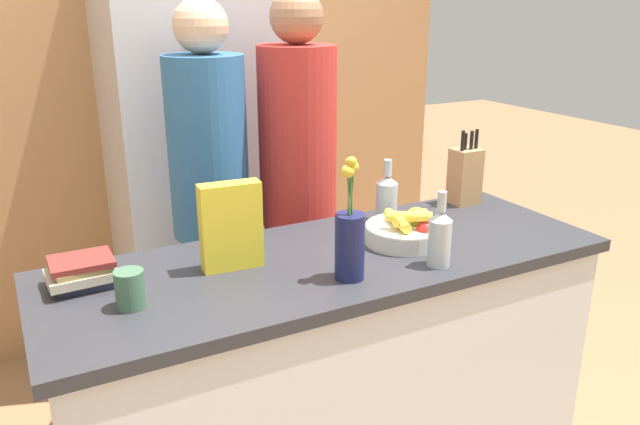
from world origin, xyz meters
The scene contains 13 objects.
kitchen_island centered at (0.00, 0.00, 0.47)m, with size 1.80×0.65×0.94m.
back_wall_wood centered at (0.00, 1.58, 1.30)m, with size 3.00×0.12×2.60m.
refrigerator centered at (-0.07, 1.22, 0.99)m, with size 0.75×0.63×1.99m.
fruit_bowl centered at (0.27, -0.02, 0.98)m, with size 0.25×0.25×0.12m.
knife_block centered at (0.72, 0.23, 1.05)m, with size 0.11×0.09×0.30m.
flower_vase centered at (-0.04, -0.17, 1.05)m, with size 0.09×0.09×0.37m.
cereal_box centered at (-0.31, 0.06, 1.07)m, with size 0.19×0.07×0.27m.
coffee_mug centered at (-0.64, -0.06, 0.99)m, with size 0.08×0.12×0.10m.
book_stack centered at (-0.73, 0.14, 0.98)m, with size 0.19×0.16×0.08m.
bottle_oil centered at (0.34, 0.20, 1.03)m, with size 0.08×0.08×0.23m.
bottle_vinegar centered at (0.25, -0.22, 1.03)m, with size 0.07×0.07×0.24m.
person_at_sink centered at (-0.18, 0.65, 0.98)m, with size 0.30×0.30×1.72m.
person_in_blue centered at (0.17, 0.59, 1.00)m, with size 0.31×0.31×1.75m.
Camera 1 is at (-0.89, -1.60, 1.71)m, focal length 35.00 mm.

